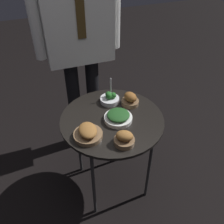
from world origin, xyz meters
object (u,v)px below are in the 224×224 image
serving_cart (112,124)px  bowl_roast_far_rim (124,139)px  bowl_broccoli_mid_left (110,98)px  bowl_roast_near_rim (130,100)px  bowl_spinach_mid_right (118,117)px  waiter_figure (78,27)px  bowl_roast_front_left (88,133)px

serving_cart → bowl_roast_far_rim: (-0.01, -0.21, 0.08)m
bowl_broccoli_mid_left → bowl_roast_near_rim: bearing=-31.1°
bowl_spinach_mid_right → bowl_broccoli_mid_left: (0.01, 0.19, 0.00)m
bowl_spinach_mid_right → waiter_figure: (-0.08, 0.54, 0.36)m
bowl_roast_front_left → bowl_roast_near_rim: bowl_roast_near_rim is taller
bowl_roast_near_rim → bowl_roast_far_rim: bearing=-118.4°
bowl_spinach_mid_right → bowl_roast_near_rim: bowl_roast_near_rim is taller
bowl_broccoli_mid_left → bowl_spinach_mid_right: bearing=-94.4°
serving_cart → bowl_roast_front_left: size_ratio=3.90×
bowl_spinach_mid_right → waiter_figure: waiter_figure is taller
bowl_roast_front_left → waiter_figure: 0.72m
bowl_roast_front_left → waiter_figure: size_ratio=0.10×
bowl_spinach_mid_right → waiter_figure: size_ratio=0.11×
bowl_roast_far_rim → waiter_figure: size_ratio=0.07×
serving_cart → bowl_roast_near_rim: bowl_roast_near_rim is taller
serving_cart → bowl_broccoli_mid_left: bearing=74.8°
serving_cart → waiter_figure: waiter_figure is taller
bowl_spinach_mid_right → bowl_roast_far_rim: size_ratio=1.45×
bowl_broccoli_mid_left → waiter_figure: bearing=105.3°
bowl_roast_far_rim → waiter_figure: (-0.04, 0.72, 0.35)m
bowl_spinach_mid_right → bowl_roast_front_left: size_ratio=1.04×
bowl_roast_front_left → bowl_roast_near_rim: size_ratio=1.44×
bowl_spinach_mid_right → bowl_broccoli_mid_left: 0.19m
serving_cart → bowl_roast_far_rim: 0.23m
bowl_spinach_mid_right → waiter_figure: bearing=98.6°
bowl_roast_front_left → bowl_roast_near_rim: (0.33, 0.19, 0.01)m
bowl_roast_far_rim → bowl_roast_near_rim: size_ratio=1.03×
serving_cart → bowl_spinach_mid_right: bowl_spinach_mid_right is taller
waiter_figure → serving_cart: bearing=-84.3°
bowl_roast_far_rim → waiter_figure: 0.80m
bowl_broccoli_mid_left → bowl_roast_near_rim: size_ratio=1.42×
bowl_roast_near_rim → bowl_spinach_mid_right: bearing=-136.9°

